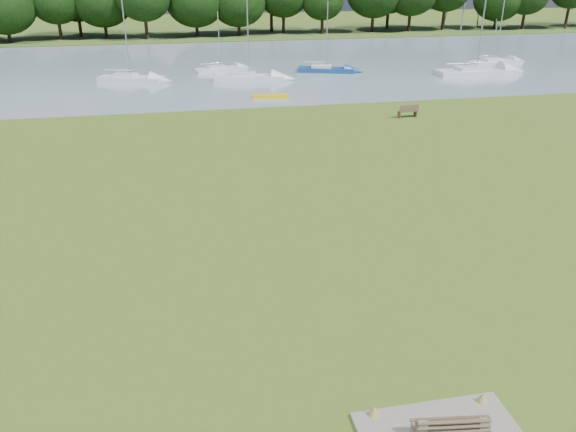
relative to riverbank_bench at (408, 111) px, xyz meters
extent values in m
plane|color=olive|center=(-11.38, -16.76, -0.50)|extent=(220.00, 220.00, 0.00)
cube|color=gray|center=(-11.38, 25.24, -0.50)|extent=(220.00, 40.00, 0.10)
cube|color=#4C6626|center=(-11.38, 55.24, -0.50)|extent=(220.00, 20.00, 0.40)
cube|color=gray|center=(-12.13, -30.66, 0.23)|extent=(0.24, 0.21, 0.56)
cube|color=gray|center=(-10.63, -30.86, 0.23)|extent=(0.24, 0.21, 0.56)
cube|color=brown|center=(-11.39, -30.84, 0.36)|extent=(1.82, 0.37, 0.44)
cube|color=brown|center=(-11.34, -30.43, 0.06)|extent=(1.86, 0.64, 0.04)
cube|color=brown|center=(-11.37, -30.68, 0.36)|extent=(1.82, 0.37, 0.44)
cube|color=brown|center=(-0.70, 0.01, -0.25)|extent=(0.13, 0.49, 0.49)
cube|color=brown|center=(0.69, 0.13, -0.25)|extent=(0.13, 0.49, 0.49)
cube|color=brown|center=(-0.01, 0.07, -0.01)|extent=(1.65, 0.63, 0.05)
cube|color=brown|center=(0.01, -0.14, 0.25)|extent=(1.61, 0.20, 0.48)
cube|color=yellow|center=(-9.38, 8.39, -0.29)|extent=(3.21, 1.13, 0.31)
cylinder|color=black|center=(-41.38, 51.24, 1.36)|extent=(0.47, 0.47, 3.32)
cylinder|color=black|center=(-34.38, 51.24, 1.49)|extent=(0.47, 0.47, 3.59)
cylinder|color=black|center=(-27.38, 51.24, 1.63)|extent=(0.47, 0.47, 3.86)
cylinder|color=black|center=(-20.38, 51.24, 1.22)|extent=(0.47, 0.47, 3.05)
ellipsoid|color=black|center=(-20.38, 51.24, 4.95)|extent=(8.46, 8.46, 7.19)
cylinder|color=black|center=(-13.38, 51.24, 1.36)|extent=(0.47, 0.47, 3.32)
cylinder|color=black|center=(-6.38, 51.24, 1.49)|extent=(0.47, 0.47, 3.59)
cylinder|color=black|center=(0.62, 51.24, 1.63)|extent=(0.47, 0.47, 3.86)
cylinder|color=black|center=(7.62, 51.24, 1.22)|extent=(0.47, 0.47, 3.05)
cylinder|color=black|center=(14.62, 51.24, 1.36)|extent=(0.47, 0.47, 3.32)
cylinder|color=black|center=(21.62, 51.24, 1.49)|extent=(0.47, 0.47, 3.59)
cylinder|color=black|center=(28.62, 51.24, 1.63)|extent=(0.47, 0.47, 3.86)
cylinder|color=black|center=(35.62, 51.24, 1.22)|extent=(0.47, 0.47, 3.05)
cylinder|color=black|center=(42.62, 51.24, 1.36)|extent=(0.47, 0.47, 3.32)
cylinder|color=black|center=(49.62, 51.24, 1.49)|extent=(0.47, 0.47, 3.59)
cube|color=silver|center=(-12.61, 22.02, -0.15)|extent=(5.68, 2.94, 0.60)
cube|color=silver|center=(-13.03, 21.90, 0.21)|extent=(2.17, 1.67, 0.39)
cylinder|color=#A5A8AD|center=(-12.61, 22.02, 2.83)|extent=(0.10, 0.10, 5.70)
cube|color=silver|center=(13.64, 14.88, -0.06)|extent=(8.44, 2.46, 0.78)
cube|color=silver|center=(12.97, 14.89, 0.41)|extent=(2.96, 1.89, 0.50)
cylinder|color=#A5A8AD|center=(13.64, 14.88, 5.26)|extent=(0.13, 0.13, 10.32)
cube|color=silver|center=(-21.84, 18.19, -0.10)|extent=(6.63, 3.73, 0.71)
cube|color=silver|center=(-22.32, 18.35, 0.33)|extent=(2.57, 2.04, 0.45)
cylinder|color=#A5A8AD|center=(-21.84, 18.19, 4.38)|extent=(0.12, 0.12, 8.65)
cube|color=navy|center=(-1.47, 19.45, -0.12)|extent=(6.24, 3.56, 0.66)
cube|color=silver|center=(-1.92, 19.61, 0.28)|extent=(2.42, 1.94, 0.43)
cylinder|color=#A5A8AD|center=(-1.47, 19.45, 3.38)|extent=(0.11, 0.11, 6.72)
cube|color=silver|center=(-10.20, 16.52, -0.09)|extent=(7.17, 3.27, 0.73)
cube|color=silver|center=(-10.74, 16.63, 0.35)|extent=(2.68, 1.97, 0.47)
cylinder|color=#A5A8AD|center=(-10.20, 16.52, 4.28)|extent=(0.12, 0.12, 8.43)
cube|color=silver|center=(18.90, 20.21, -0.11)|extent=(6.54, 2.74, 0.68)
cube|color=silver|center=(18.40, 20.13, 0.30)|extent=(2.41, 1.72, 0.44)
cylinder|color=#A5A8AD|center=(18.90, 20.21, 3.84)|extent=(0.12, 0.12, 7.60)
camera|label=1|loc=(-17.33, -40.11, 10.72)|focal=35.00mm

